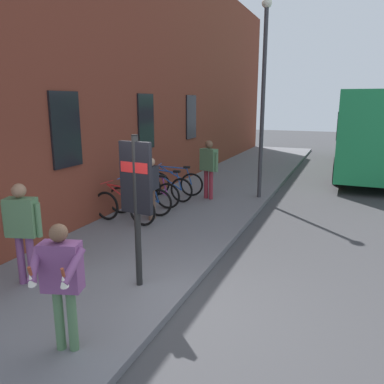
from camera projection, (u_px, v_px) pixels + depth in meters
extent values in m
plane|color=#38383A|center=(299.00, 212.00, 10.69)|extent=(60.00, 60.00, 0.00)
cube|color=slate|center=(226.00, 187.00, 13.49)|extent=(24.00, 3.50, 0.12)
cube|color=brown|center=(183.00, 76.00, 14.26)|extent=(22.00, 0.60, 7.75)
cube|color=black|center=(66.00, 130.00, 8.18)|extent=(0.90, 0.06, 1.60)
cube|color=black|center=(146.00, 122.00, 11.33)|extent=(0.90, 0.06, 1.60)
cube|color=black|center=(191.00, 117.00, 14.49)|extent=(0.90, 0.06, 1.60)
torus|color=black|center=(106.00, 206.00, 9.48)|extent=(0.11, 0.72, 0.72)
torus|color=black|center=(142.00, 211.00, 9.03)|extent=(0.11, 0.72, 0.72)
cylinder|color=#B21E1E|center=(124.00, 197.00, 9.18)|extent=(0.10, 1.02, 0.58)
cylinder|color=#B21E1E|center=(121.00, 187.00, 9.15)|extent=(0.09, 0.85, 0.09)
cylinder|color=#B21E1E|center=(139.00, 200.00, 9.00)|extent=(0.05, 0.19, 0.51)
cube|color=black|center=(136.00, 188.00, 8.97)|extent=(0.11, 0.21, 0.06)
cylinder|color=#B21E1E|center=(107.00, 182.00, 9.32)|extent=(0.48, 0.06, 0.02)
torus|color=black|center=(121.00, 200.00, 10.04)|extent=(0.15, 0.72, 0.72)
torus|color=black|center=(159.00, 203.00, 9.78)|extent=(0.15, 0.72, 0.72)
cylinder|color=#1E4CA5|center=(140.00, 191.00, 9.84)|extent=(0.17, 1.01, 0.58)
cylinder|color=#1E4CA5|center=(137.00, 181.00, 9.80)|extent=(0.15, 0.85, 0.09)
cylinder|color=#1E4CA5|center=(156.00, 193.00, 9.74)|extent=(0.06, 0.19, 0.51)
cube|color=black|center=(153.00, 182.00, 9.69)|extent=(0.13, 0.21, 0.06)
cylinder|color=#1E4CA5|center=(121.00, 178.00, 9.88)|extent=(0.48, 0.09, 0.02)
torus|color=black|center=(133.00, 193.00, 10.79)|extent=(0.10, 0.72, 0.72)
torus|color=black|center=(168.00, 196.00, 10.47)|extent=(0.10, 0.72, 0.72)
cylinder|color=#8C338C|center=(151.00, 185.00, 10.56)|extent=(0.10, 1.02, 0.58)
cylinder|color=#8C338C|center=(148.00, 176.00, 10.52)|extent=(0.09, 0.85, 0.09)
cylinder|color=#8C338C|center=(165.00, 187.00, 10.43)|extent=(0.05, 0.19, 0.51)
cube|color=black|center=(162.00, 176.00, 10.39)|extent=(0.11, 0.21, 0.06)
cylinder|color=#8C338C|center=(134.00, 172.00, 10.64)|extent=(0.48, 0.05, 0.02)
torus|color=black|center=(151.00, 187.00, 11.58)|extent=(0.11, 0.72, 0.72)
torus|color=black|center=(182.00, 190.00, 11.13)|extent=(0.11, 0.72, 0.72)
cylinder|color=#1E4CA5|center=(166.00, 179.00, 11.28)|extent=(0.10, 1.02, 0.58)
cylinder|color=#1E4CA5|center=(164.00, 171.00, 11.25)|extent=(0.09, 0.85, 0.09)
cylinder|color=#1E4CA5|center=(179.00, 182.00, 11.10)|extent=(0.05, 0.19, 0.51)
cube|color=black|center=(177.00, 171.00, 11.07)|extent=(0.11, 0.21, 0.06)
cylinder|color=#1E4CA5|center=(152.00, 167.00, 11.41)|extent=(0.48, 0.06, 0.02)
torus|color=black|center=(158.00, 184.00, 12.02)|extent=(0.23, 0.71, 0.72)
torus|color=black|center=(192.00, 185.00, 11.87)|extent=(0.23, 0.71, 0.72)
cylinder|color=#1E4CA5|center=(176.00, 175.00, 11.87)|extent=(0.28, 1.00, 0.58)
cylinder|color=#1E4CA5|center=(173.00, 167.00, 11.83)|extent=(0.24, 0.84, 0.09)
cylinder|color=#1E4CA5|center=(189.00, 177.00, 11.82)|extent=(0.08, 0.19, 0.51)
cube|color=black|center=(187.00, 167.00, 11.76)|extent=(0.14, 0.22, 0.06)
cylinder|color=#1E4CA5|center=(160.00, 165.00, 11.87)|extent=(0.47, 0.14, 0.02)
cylinder|color=black|center=(137.00, 213.00, 5.93)|extent=(0.10, 0.10, 2.40)
cube|color=black|center=(136.00, 178.00, 5.80)|extent=(0.15, 0.56, 1.10)
cube|color=red|center=(136.00, 167.00, 5.76)|extent=(0.15, 0.50, 0.16)
cube|color=#1E8C4C|center=(373.00, 128.00, 16.43)|extent=(10.51, 2.53, 3.00)
cube|color=black|center=(374.00, 120.00, 16.35)|extent=(10.30, 2.56, 0.90)
cylinder|color=black|center=(337.00, 170.00, 14.17)|extent=(1.00, 0.25, 1.00)
cylinder|color=black|center=(342.00, 149.00, 20.21)|extent=(1.00, 0.25, 1.00)
cylinder|color=brown|center=(153.00, 204.00, 9.60)|extent=(0.11, 0.11, 0.76)
cylinder|color=brown|center=(150.00, 205.00, 9.45)|extent=(0.11, 0.11, 0.76)
cube|color=#26262D|center=(151.00, 178.00, 9.37)|extent=(0.45, 0.24, 0.57)
sphere|color=tan|center=(151.00, 162.00, 9.28)|extent=(0.21, 0.21, 0.21)
cylinder|color=#26262D|center=(156.00, 178.00, 9.61)|extent=(0.09, 0.09, 0.51)
cylinder|color=#26262D|center=(147.00, 182.00, 9.15)|extent=(0.09, 0.09, 0.51)
cylinder|color=maroon|center=(211.00, 185.00, 11.48)|extent=(0.13, 0.13, 0.86)
cylinder|color=maroon|center=(206.00, 184.00, 11.59)|extent=(0.13, 0.13, 0.86)
cube|color=#4C724C|center=(209.00, 160.00, 11.36)|extent=(0.39, 0.55, 0.65)
sphere|color=brown|center=(209.00, 144.00, 11.26)|extent=(0.23, 0.23, 0.23)
cylinder|color=#4C724C|center=(216.00, 162.00, 11.20)|extent=(0.10, 0.10, 0.57)
cylinder|color=#4C724C|center=(201.00, 160.00, 11.54)|extent=(0.10, 0.10, 0.57)
cylinder|color=#723F72|center=(31.00, 260.00, 6.14)|extent=(0.12, 0.12, 0.81)
cylinder|color=#723F72|center=(21.00, 260.00, 6.16)|extent=(0.12, 0.12, 0.81)
cube|color=#4C724C|center=(22.00, 217.00, 5.99)|extent=(0.36, 0.52, 0.61)
sphere|color=#8C664C|center=(19.00, 191.00, 5.89)|extent=(0.22, 0.22, 0.22)
cylinder|color=#4C724C|center=(38.00, 220.00, 5.97)|extent=(0.09, 0.09, 0.54)
cylinder|color=#4C724C|center=(6.00, 219.00, 6.02)|extent=(0.09, 0.09, 0.54)
cylinder|color=#4C724C|center=(72.00, 320.00, 4.50)|extent=(0.11, 0.11, 0.77)
cylinder|color=#4C724C|center=(59.00, 319.00, 4.52)|extent=(0.11, 0.11, 0.77)
cube|color=#723F72|center=(61.00, 267.00, 4.35)|extent=(0.34, 0.49, 0.58)
sphere|color=brown|center=(58.00, 233.00, 4.26)|extent=(0.21, 0.21, 0.21)
cylinder|color=#723F72|center=(73.00, 266.00, 4.14)|extent=(0.42, 0.12, 0.32)
cone|color=white|center=(64.00, 281.00, 4.00)|extent=(0.14, 0.12, 0.16)
cylinder|color=brown|center=(63.00, 272.00, 3.97)|extent=(0.07, 0.05, 0.11)
cylinder|color=#723F72|center=(35.00, 265.00, 4.18)|extent=(0.40, 0.28, 0.32)
cone|color=white|center=(31.00, 280.00, 4.03)|extent=(0.14, 0.12, 0.16)
cylinder|color=brown|center=(30.00, 271.00, 4.01)|extent=(0.07, 0.05, 0.11)
cylinder|color=#333338|center=(263.00, 108.00, 11.19)|extent=(0.12, 0.12, 5.37)
sphere|color=silver|center=(267.00, 3.00, 10.54)|extent=(0.28, 0.28, 0.28)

